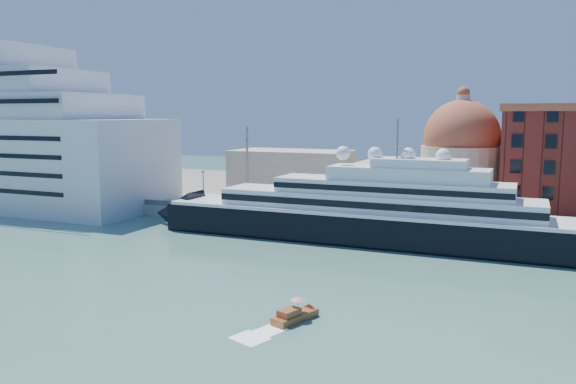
% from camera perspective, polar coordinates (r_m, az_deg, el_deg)
% --- Properties ---
extents(ground, '(400.00, 400.00, 0.00)m').
position_cam_1_polar(ground, '(86.61, -2.31, -7.58)').
color(ground, '#3D695F').
rests_on(ground, ground).
extents(quay, '(180.00, 10.00, 2.50)m').
position_cam_1_polar(quay, '(117.16, 4.86, -2.91)').
color(quay, gray).
rests_on(quay, ground).
extents(land, '(260.00, 72.00, 2.00)m').
position_cam_1_polar(land, '(156.16, 9.60, -0.40)').
color(land, slate).
rests_on(land, ground).
extents(quay_fence, '(180.00, 0.10, 1.20)m').
position_cam_1_polar(quay_fence, '(112.63, 4.15, -2.38)').
color(quay_fence, slate).
rests_on(quay_fence, quay).
extents(superyacht, '(87.38, 12.11, 26.11)m').
position_cam_1_polar(superyacht, '(104.33, 6.36, -2.44)').
color(superyacht, black).
rests_on(superyacht, ground).
extents(service_barge, '(12.32, 5.40, 2.68)m').
position_cam_1_polar(service_barge, '(137.35, -20.82, -2.01)').
color(service_barge, white).
rests_on(service_barge, ground).
extents(water_taxi, '(3.92, 6.31, 2.85)m').
position_cam_1_polar(water_taxi, '(64.50, 0.63, -12.40)').
color(water_taxi, brown).
rests_on(water_taxi, ground).
extents(church, '(66.00, 18.00, 25.50)m').
position_cam_1_polar(church, '(136.86, 10.59, 2.61)').
color(church, beige).
rests_on(church, land).
extents(lamp_posts, '(120.80, 2.40, 18.00)m').
position_cam_1_polar(lamp_posts, '(118.84, -1.17, 1.46)').
color(lamp_posts, slate).
rests_on(lamp_posts, quay).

